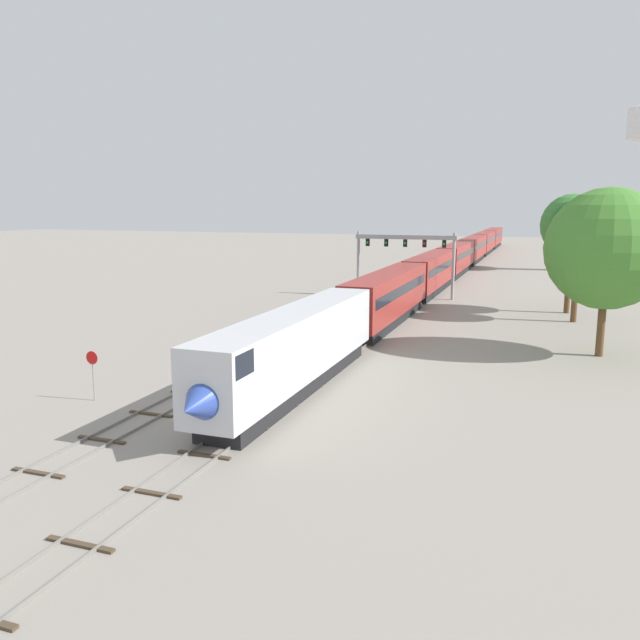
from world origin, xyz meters
name	(u,v)px	position (x,y,z in m)	size (l,w,h in m)	color
ground_plane	(228,411)	(0.00, 0.00, 0.00)	(400.00, 400.00, 0.00)	gray
track_main	(442,283)	(2.00, 60.00, 0.07)	(2.60, 200.00, 0.16)	slate
track_near	(366,302)	(-3.50, 40.00, 0.07)	(2.60, 160.00, 0.16)	slate
passenger_train	(457,257)	(2.00, 74.25, 2.61)	(3.04, 160.70, 4.80)	silver
signal_gantry	(405,249)	(-0.25, 45.31, 5.73)	(12.10, 0.49, 7.78)	#999BA0
stop_sign	(93,369)	(-8.00, -0.93, 1.87)	(0.76, 0.08, 2.88)	gray
trackside_tree_left	(607,249)	(19.77, 20.54, 7.86)	(8.72, 8.72, 12.23)	brown
trackside_tree_mid	(572,226)	(17.90, 39.93, 8.90)	(6.23, 6.23, 12.06)	brown
trackside_tree_right	(580,229)	(18.41, 34.72, 8.80)	(5.38, 5.38, 11.56)	brown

